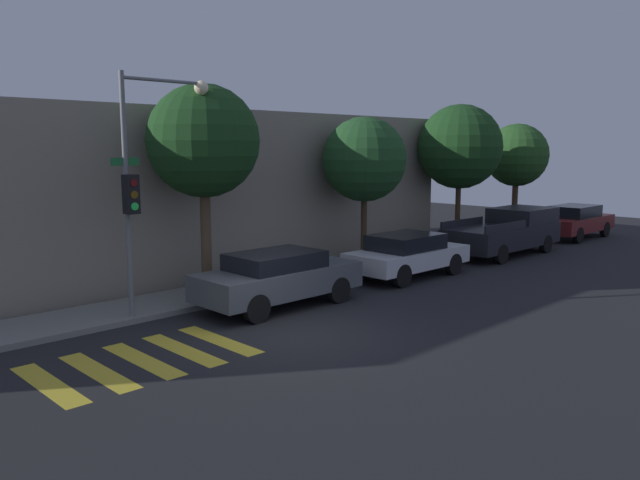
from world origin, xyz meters
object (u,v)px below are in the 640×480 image
Objects in this scene: pickup_truck at (507,231)px; tree_near_corner at (203,142)px; tree_midblock at (364,160)px; sedan_middle at (407,254)px; sedan_near_corner at (278,277)px; tree_behind_truck at (517,156)px; sedan_far_end at (575,221)px; tree_far_end at (460,147)px; traffic_light_pole at (147,166)px.

tree_near_corner is (-12.36, 2.18, 3.37)m from pickup_truck.
sedan_middle is at bearing -99.50° from tree_midblock.
tree_midblock is at bearing 20.74° from sedan_near_corner.
tree_behind_truck is (10.45, 0.00, 0.05)m from tree_midblock.
sedan_near_corner is at bearing 180.00° from pickup_truck.
pickup_truck is 1.19× the size of sedan_far_end.
sedan_near_corner is 0.96× the size of sedan_far_end.
pickup_truck is 5.82m from tree_behind_truck.
tree_far_end is 1.13× the size of tree_behind_truck.
tree_near_corner reaches higher than tree_midblock.
traffic_light_pole reaches higher than tree_behind_truck.
traffic_light_pole reaches higher than pickup_truck.
tree_far_end reaches higher than sedan_near_corner.
pickup_truck is 1.08× the size of tree_midblock.
sedan_middle is 3.69m from tree_midblock.
traffic_light_pole is 1.05× the size of pickup_truck.
tree_midblock is at bearing 180.00° from tree_behind_truck.
traffic_light_pole reaches higher than tree_near_corner.
tree_midblock reaches higher than pickup_truck.
tree_near_corner is at bearing 173.27° from sedan_far_end.
tree_near_corner is at bearing 160.36° from sedan_middle.
traffic_light_pole is 1.13× the size of tree_midblock.
pickup_truck is 1.07× the size of tree_behind_truck.
tree_far_end is at bearing 10.71° from sedan_near_corner.
pickup_truck is at bearing -10.02° from tree_near_corner.
tree_behind_truck is (4.58, 2.18, 2.85)m from pickup_truck.
sedan_near_corner is 17.79m from sedan_far_end.
sedan_middle is 0.93× the size of sedan_far_end.
pickup_truck is 12.99m from tree_near_corner.
tree_near_corner reaches higher than pickup_truck.
sedan_near_corner is 12.22m from tree_far_end.
sedan_near_corner is 0.81× the size of pickup_truck.
tree_near_corner is at bearing 180.00° from tree_behind_truck.
sedan_near_corner is 11.64m from pickup_truck.
pickup_truck is at bearing -0.00° from sedan_near_corner.
tree_far_end is (5.78, 0.00, 0.43)m from tree_midblock.
sedan_near_corner is 0.87× the size of tree_midblock.
tree_far_end reaches higher than tree_midblock.
tree_behind_truck is (19.14, 0.91, 0.06)m from traffic_light_pole.
tree_far_end is at bearing 3.60° from traffic_light_pole.
sedan_near_corner is at bearing -180.00° from sedan_middle.
sedan_far_end is at bearing -0.00° from sedan_middle.
tree_midblock is 0.88× the size of tree_far_end.
tree_far_end is (11.55, 2.18, 3.35)m from sedan_near_corner.
sedan_near_corner is 5.40m from sedan_middle.
traffic_light_pole is 1.00× the size of tree_far_end.
pickup_truck is (11.64, -0.00, 0.11)m from sedan_near_corner.
tree_midblock is 10.45m from tree_behind_truck.
tree_behind_truck reaches higher than pickup_truck.
tree_far_end is 4.69m from tree_behind_truck.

